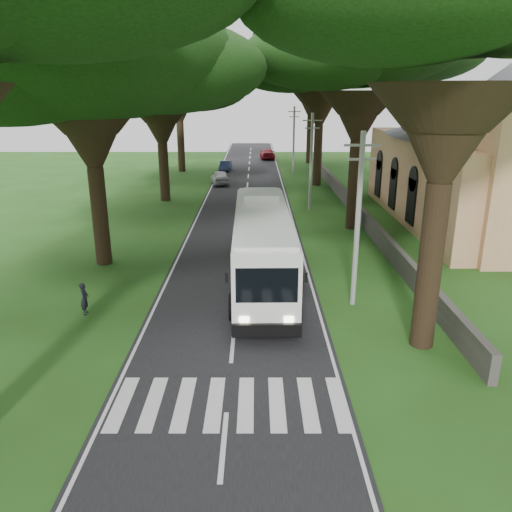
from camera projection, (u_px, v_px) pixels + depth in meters
The scene contains 19 objects.
ground at pixel (230, 371), 17.96m from camera, with size 140.00×140.00×0.00m, color #244A15.
road at pixel (245, 212), 41.71m from camera, with size 8.00×120.00×0.04m, color black.
crosswalk at pixel (227, 404), 16.06m from camera, with size 8.00×3.00×0.01m, color silver.
property_wall at pixel (355, 208), 40.57m from camera, with size 0.35×50.00×1.20m, color #383533.
church at pixel (485, 158), 36.90m from camera, with size 14.00×24.00×11.60m.
pole_near at pixel (358, 218), 22.35m from camera, with size 1.60×0.24×8.00m.
pole_mid at pixel (311, 161), 41.36m from camera, with size 1.60×0.24×8.00m.
pole_far at pixel (294, 139), 60.36m from camera, with size 1.60×0.24×8.00m.
tree_l_mida at pixel (84, 56), 25.82m from camera, with size 15.92×15.92×14.80m.
tree_l_midb at pixel (159, 83), 43.23m from camera, with size 12.92×12.92×13.24m.
tree_l_far at pixel (177, 67), 59.67m from camera, with size 15.28×15.28×15.82m.
tree_r_mida at pixel (363, 41), 32.97m from camera, with size 14.69×14.69×16.06m.
tree_r_midb at pixel (321, 57), 50.02m from camera, with size 16.33×16.33×16.51m.
tree_r_far at pixel (312, 64), 67.03m from camera, with size 16.22×16.22×16.78m.
coach_bus at pixel (262, 245), 25.64m from camera, with size 3.27×13.28×3.91m.
distant_car_a at pixel (220, 177), 54.27m from camera, with size 1.77×4.39×1.50m, color #ABABB0.
distant_car_b at pixel (225, 166), 63.78m from camera, with size 1.27×3.65×1.20m, color navy.
distant_car_c at pixel (267, 154), 75.13m from camera, with size 2.11×5.18×1.50m, color maroon.
pedestrian at pixel (84, 299), 22.37m from camera, with size 0.54×0.36×1.49m, color black.
Camera 1 is at (0.92, -15.77, 9.54)m, focal length 35.00 mm.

